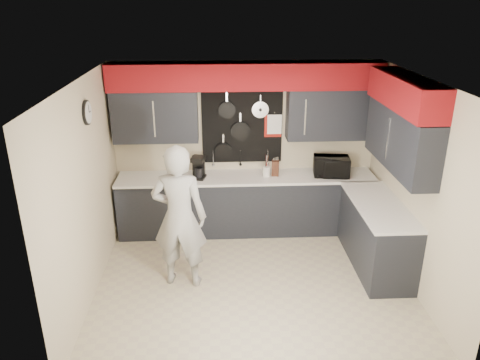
{
  "coord_description": "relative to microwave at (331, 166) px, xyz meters",
  "views": [
    {
      "loc": [
        -0.44,
        -5.15,
        3.51
      ],
      "look_at": [
        -0.15,
        0.5,
        1.24
      ],
      "focal_mm": 35.0,
      "sensor_mm": 36.0,
      "label": 1
    }
  ],
  "objects": [
    {
      "name": "back_wall_assembly",
      "position": [
        -1.27,
        0.2,
        0.94
      ],
      "size": [
        4.0,
        0.36,
        2.6
      ],
      "color": "beige",
      "rests_on": "ground"
    },
    {
      "name": "right_wall_assembly",
      "position": [
        0.57,
        -1.14,
        0.88
      ],
      "size": [
        0.36,
        3.5,
        2.6
      ],
      "color": "beige",
      "rests_on": "ground"
    },
    {
      "name": "utensil_crock",
      "position": [
        -0.98,
        0.03,
        -0.07
      ],
      "size": [
        0.11,
        0.11,
        0.15
      ],
      "primitive_type": "cylinder",
      "color": "silver",
      "rests_on": "base_cabinets"
    },
    {
      "name": "knife_block",
      "position": [
        -0.84,
        0.05,
        -0.03
      ],
      "size": [
        0.12,
        0.12,
        0.24
      ],
      "primitive_type": "cube",
      "rotation": [
        0.0,
        0.0,
        -0.16
      ],
      "color": "#321A0F",
      "rests_on": "base_cabinets"
    },
    {
      "name": "base_cabinets",
      "position": [
        -0.79,
        -0.27,
        -0.61
      ],
      "size": [
        3.95,
        2.2,
        0.92
      ],
      "color": "black",
      "rests_on": "ground"
    },
    {
      "name": "coffee_maker",
      "position": [
        -2.0,
        0.02,
        0.03
      ],
      "size": [
        0.23,
        0.26,
        0.34
      ],
      "rotation": [
        0.0,
        0.0,
        -0.23
      ],
      "color": "black",
      "rests_on": "base_cabinets"
    },
    {
      "name": "ground",
      "position": [
        -1.28,
        -1.4,
        -1.07
      ],
      "size": [
        4.0,
        4.0,
        0.0
      ],
      "primitive_type": "plane",
      "color": "tan",
      "rests_on": "ground"
    },
    {
      "name": "left_wall_assembly",
      "position": [
        -3.28,
        -1.39,
        0.27
      ],
      "size": [
        0.05,
        3.5,
        2.6
      ],
      "color": "beige",
      "rests_on": "ground"
    },
    {
      "name": "microwave",
      "position": [
        0.0,
        0.0,
        0.0
      ],
      "size": [
        0.57,
        0.42,
        0.29
      ],
      "primitive_type": "imported",
      "rotation": [
        0.0,
        0.0,
        -0.12
      ],
      "color": "black",
      "rests_on": "base_cabinets"
    },
    {
      "name": "person",
      "position": [
        -2.2,
        -1.34,
        -0.13
      ],
      "size": [
        0.74,
        0.55,
        1.87
      ],
      "primitive_type": "imported",
      "rotation": [
        0.0,
        0.0,
        2.99
      ],
      "color": "#9E9E9C",
      "rests_on": "ground"
    }
  ]
}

